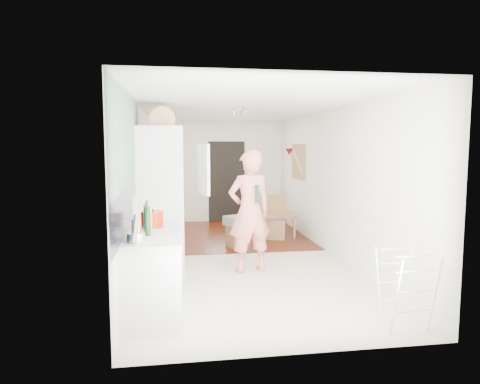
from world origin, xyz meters
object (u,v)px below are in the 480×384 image
object	(u,v)px
person	(250,201)
dining_chair	(276,217)
stool	(237,236)
dining_table	(270,224)
drying_rack	(406,290)

from	to	relation	value
person	dining_chair	distance (m)	2.43
dining_chair	stool	xyz separation A→B (m)	(-0.89, -0.63, -0.23)
dining_chair	stool	bearing A→B (deg)	-126.46
dining_table	dining_chair	distance (m)	0.53
person	dining_table	xyz separation A→B (m)	(0.90, 2.65, -0.86)
dining_chair	person	bearing A→B (deg)	-95.00
dining_table	stool	world-z (taller)	dining_table
person	dining_chair	xyz separation A→B (m)	(0.92, 2.16, -0.63)
stool	person	bearing A→B (deg)	-91.24
person	dining_chair	size ratio (longest dim) A/B	2.42
dining_table	dining_chair	size ratio (longest dim) A/B	1.37
dining_chair	drying_rack	distance (m)	4.44
person	stool	bearing A→B (deg)	-104.68
stool	drying_rack	world-z (taller)	drying_rack
person	dining_table	size ratio (longest dim) A/B	1.77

